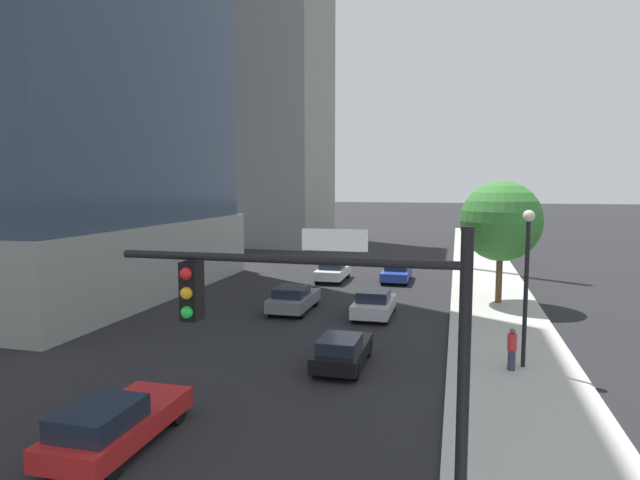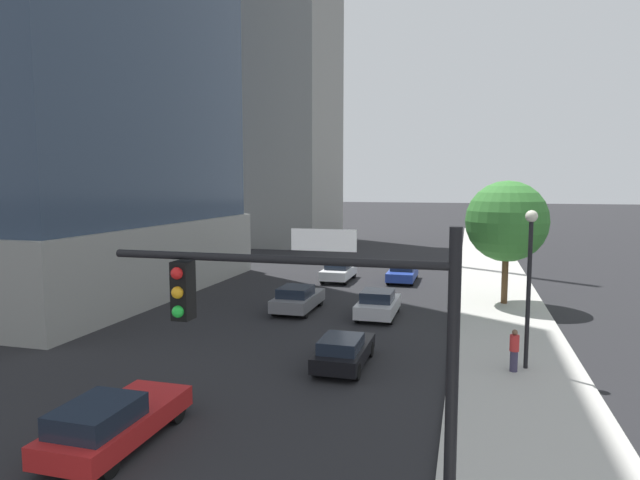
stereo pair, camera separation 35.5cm
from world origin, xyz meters
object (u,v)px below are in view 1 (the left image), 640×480
at_px(car_gray, 293,299).
at_px(car_black, 342,351).
at_px(construction_building, 270,79).
at_px(car_blue, 396,273).
at_px(pedestrian_red_shirt, 512,349).
at_px(traffic_light_pole, 336,340).
at_px(car_silver, 374,304).
at_px(street_lamp, 527,265).
at_px(car_red, 114,423).
at_px(street_tree, 501,221).
at_px(car_white, 333,271).

height_order(car_gray, car_black, car_gray).
xyz_separation_m(construction_building, car_blue, (17.51, -22.56, -18.57)).
bearing_deg(pedestrian_red_shirt, traffic_light_pole, -108.40).
bearing_deg(car_silver, car_gray, 178.19).
relative_size(construction_building, street_lamp, 7.28).
relative_size(car_black, pedestrian_red_shirt, 2.56).
height_order(street_lamp, car_red, street_lamp).
xyz_separation_m(street_tree, car_black, (-6.59, -12.70, -4.24)).
bearing_deg(construction_building, street_tree, -50.00).
height_order(street_tree, car_black, street_tree).
bearing_deg(traffic_light_pole, pedestrian_red_shirt, 71.60).
distance_m(traffic_light_pole, street_tree, 24.26).
height_order(construction_building, car_blue, construction_building).
distance_m(car_silver, car_blue, 10.78).
relative_size(car_white, car_gray, 0.98).
height_order(street_lamp, pedestrian_red_shirt, street_lamp).
bearing_deg(street_tree, street_lamp, -89.46).
relative_size(car_silver, car_red, 0.88).
bearing_deg(street_lamp, pedestrian_red_shirt, -132.74).
xyz_separation_m(car_gray, car_blue, (4.50, 10.63, -0.07)).
relative_size(street_lamp, pedestrian_red_shirt, 3.76).
height_order(traffic_light_pole, car_black, traffic_light_pole).
height_order(traffic_light_pole, pedestrian_red_shirt, traffic_light_pole).
bearing_deg(car_black, car_gray, 118.69).
relative_size(traffic_light_pole, pedestrian_red_shirt, 3.96).
bearing_deg(street_lamp, car_silver, 134.66).
xyz_separation_m(traffic_light_pole, car_white, (-6.75, 29.05, -3.68)).
xyz_separation_m(street_tree, car_white, (-11.09, 5.19, -4.15)).
bearing_deg(car_black, street_tree, 62.58).
bearing_deg(street_tree, construction_building, 130.00).
height_order(construction_building, car_silver, construction_building).
relative_size(construction_building, car_black, 10.71).
xyz_separation_m(construction_building, car_silver, (17.51, -33.34, -18.50)).
height_order(car_white, car_black, car_white).
bearing_deg(construction_building, pedestrian_red_shirt, -59.69).
bearing_deg(pedestrian_red_shirt, car_red, -141.24).
bearing_deg(car_silver, street_tree, 35.03).
bearing_deg(street_lamp, car_black, -168.96).
height_order(car_blue, pedestrian_red_shirt, pedestrian_red_shirt).
relative_size(street_tree, car_blue, 1.66).
bearing_deg(car_gray, pedestrian_red_shirt, -34.65).
distance_m(street_tree, car_gray, 12.67).
bearing_deg(traffic_light_pole, car_white, 103.08).
distance_m(car_blue, pedestrian_red_shirt, 19.10).
relative_size(street_tree, pedestrian_red_shirt, 4.49).
distance_m(construction_building, street_lamp, 49.26).
relative_size(car_gray, pedestrian_red_shirt, 2.74).
bearing_deg(car_red, traffic_light_pole, -26.40).
relative_size(street_tree, car_black, 1.76).
distance_m(street_tree, car_blue, 9.97).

